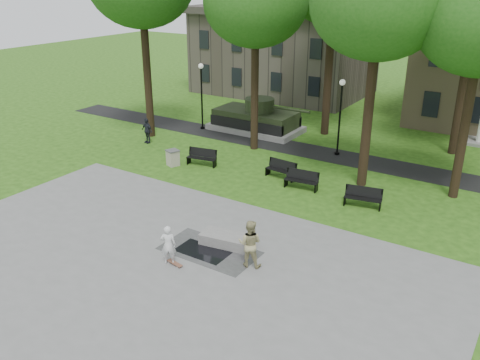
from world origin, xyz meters
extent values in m
plane|color=#254B11|center=(0.00, 0.00, 0.00)|extent=(120.00, 120.00, 0.00)
cube|color=gray|center=(0.00, -5.00, 0.01)|extent=(22.00, 16.00, 0.02)
cube|color=black|center=(0.00, 12.00, 0.01)|extent=(44.00, 2.60, 0.01)
cube|color=#4C443D|center=(-11.00, 26.50, 3.60)|extent=(15.00, 10.00, 7.20)
cylinder|color=black|center=(-12.00, 9.00, 4.48)|extent=(0.52, 0.52, 8.96)
cylinder|color=black|center=(-4.50, 10.50, 4.00)|extent=(0.48, 0.48, 8.00)
ellipsoid|color=#1E5213|center=(-4.50, 10.50, 9.00)|extent=(6.20, 6.20, 5.27)
cylinder|color=black|center=(3.50, 8.50, 4.16)|extent=(0.50, 0.50, 8.32)
ellipsoid|color=#1E5213|center=(3.50, 8.50, 9.36)|extent=(6.60, 6.60, 5.61)
cylinder|color=black|center=(8.00, 9.50, 3.84)|extent=(0.46, 0.46, 7.68)
cylinder|color=black|center=(-2.00, 16.00, 4.64)|extent=(0.54, 0.54, 9.28)
cylinder|color=black|center=(6.50, 16.50, 4.32)|extent=(0.50, 0.50, 8.64)
cylinder|color=black|center=(-10.00, 12.30, 2.20)|extent=(0.12, 0.12, 4.40)
sphere|color=silver|center=(-10.00, 12.30, 4.55)|extent=(0.36, 0.36, 0.36)
cylinder|color=black|center=(-10.00, 12.30, 0.08)|extent=(0.32, 0.32, 0.16)
cylinder|color=black|center=(0.50, 12.30, 2.20)|extent=(0.12, 0.12, 4.40)
sphere|color=silver|center=(0.50, 12.30, 4.55)|extent=(0.36, 0.36, 0.36)
cylinder|color=black|center=(0.50, 12.30, 0.08)|extent=(0.32, 0.32, 0.16)
cube|color=gray|center=(-6.50, 14.00, 0.20)|extent=(6.50, 3.40, 0.40)
cube|color=#28321A|center=(-6.50, 14.00, 0.95)|extent=(5.80, 2.80, 1.10)
cube|color=black|center=(-6.50, 12.65, 0.75)|extent=(5.80, 0.35, 0.70)
cube|color=black|center=(-6.50, 15.35, 0.75)|extent=(5.80, 0.35, 0.70)
cylinder|color=#28321A|center=(-6.20, 14.00, 1.95)|extent=(2.10, 2.10, 0.90)
cylinder|color=#28321A|center=(-3.90, 14.00, 1.95)|extent=(3.20, 0.18, 0.18)
cube|color=black|center=(0.57, -1.89, 0.02)|extent=(2.20, 1.20, 0.00)
cube|color=gray|center=(1.07, -0.85, 0.24)|extent=(2.33, 1.34, 0.45)
cube|color=brown|center=(0.25, -3.28, 0.06)|extent=(0.80, 0.34, 0.07)
imported|color=silver|center=(0.01, -3.32, 0.84)|extent=(0.71, 0.65, 1.63)
imported|color=tan|center=(2.75, -1.74, 0.99)|extent=(1.11, 0.97, 1.93)
imported|color=#22242D|center=(-11.12, 7.65, 0.85)|extent=(1.05, 0.57, 1.70)
cube|color=black|center=(-5.50, 6.16, 0.45)|extent=(1.85, 0.78, 0.05)
cube|color=black|center=(-5.50, 6.38, 0.75)|extent=(1.80, 0.48, 0.50)
cube|color=black|center=(-6.35, 6.16, 0.23)|extent=(0.14, 0.45, 0.45)
cube|color=black|center=(-4.65, 6.16, 0.23)|extent=(0.14, 0.45, 0.45)
cube|color=black|center=(-0.61, 6.93, 0.45)|extent=(1.83, 0.62, 0.05)
cube|color=black|center=(-0.61, 7.15, 0.75)|extent=(1.81, 0.33, 0.50)
cube|color=black|center=(-1.46, 6.93, 0.23)|extent=(0.10, 0.45, 0.45)
cube|color=black|center=(0.24, 6.93, 0.23)|extent=(0.10, 0.45, 0.45)
cube|color=black|center=(1.03, 6.16, 0.45)|extent=(1.84, 0.64, 0.05)
cube|color=black|center=(1.03, 6.38, 0.75)|extent=(1.81, 0.34, 0.50)
cube|color=black|center=(0.18, 6.16, 0.23)|extent=(0.11, 0.45, 0.45)
cube|color=black|center=(1.88, 6.16, 0.23)|extent=(0.11, 0.45, 0.45)
cube|color=black|center=(4.55, 5.76, 0.45)|extent=(1.85, 0.78, 0.05)
cube|color=black|center=(4.55, 5.98, 0.75)|extent=(1.80, 0.49, 0.50)
cube|color=black|center=(3.70, 5.76, 0.23)|extent=(0.14, 0.45, 0.45)
cube|color=black|center=(5.40, 5.76, 0.23)|extent=(0.14, 0.45, 0.45)
cube|color=#BDB39B|center=(-6.91, 5.24, 0.45)|extent=(0.77, 0.77, 0.90)
cube|color=#4C4C4C|center=(-6.91, 5.24, 0.93)|extent=(0.85, 0.85, 0.06)
camera|label=1|loc=(11.67, -16.28, 10.62)|focal=38.00mm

